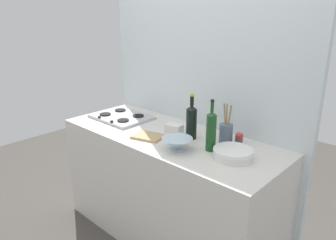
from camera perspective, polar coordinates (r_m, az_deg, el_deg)
The scene contains 12 objects.
ground_plane at distance 2.92m, azimuth 0.00°, elevation -19.36°, with size 6.00×6.00×0.00m, color #47423D.
counter_block at distance 2.66m, azimuth 0.00°, elevation -11.70°, with size 1.80×0.70×0.90m, color silver.
backsplash_panel at distance 2.64m, azimuth 5.70°, elevation 7.54°, with size 1.90×0.06×2.58m, color silver.
stovetop_hob at distance 2.88m, azimuth -8.18°, elevation 0.58°, with size 0.50×0.38×0.04m.
plate_stack at distance 2.12m, azimuth 11.42°, elevation -5.83°, with size 0.26×0.26×0.06m.
wine_bottle_leftmost at distance 2.17m, azimuth 7.62°, elevation -1.85°, with size 0.07×0.07×0.36m.
wine_bottle_mid_left at distance 2.37m, azimuth 4.16°, elevation -0.20°, with size 0.08×0.08×0.34m.
mixing_bowl at distance 2.19m, azimuth 1.61°, elevation -4.18°, with size 0.21×0.21×0.09m.
butter_dish at distance 2.50m, azimuth 1.05°, elevation -1.49°, with size 0.13×0.08×0.07m, color white.
utensil_crock at distance 2.33m, azimuth 10.18°, elevation -2.22°, with size 0.10×0.10×0.30m.
condiment_jar_front at distance 2.32m, azimuth 12.40°, elevation -3.40°, with size 0.06×0.06×0.09m.
cutting_board at distance 2.42m, azimuth -3.54°, elevation -2.90°, with size 0.22×0.16×0.02m, color tan.
Camera 1 is at (1.57, -1.68, 1.79)m, focal length 34.55 mm.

